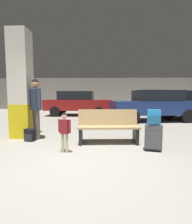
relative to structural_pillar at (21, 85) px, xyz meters
The scene contains 12 objects.
ground_plane 3.17m from the structural_pillar, 43.59° to the left, with size 18.00×18.00×0.10m, color gray.
garage_back_wall 10.92m from the structural_pillar, 79.60° to the left, with size 18.00×0.12×2.80m, color gray.
structural_pillar is the anchor object (origin of this frame).
bench 2.86m from the structural_pillar, 13.01° to the right, with size 1.63×0.61×0.89m.
suitcase 3.97m from the structural_pillar, 18.99° to the right, with size 0.42×0.31×0.60m.
backpack_bright 3.86m from the structural_pillar, 19.00° to the right, with size 0.30×0.23×0.34m.
child 2.37m from the structural_pillar, 42.26° to the right, with size 0.29×0.21×0.89m.
adult 0.72m from the structural_pillar, 20.97° to the right, with size 0.43×0.47×1.73m.
backpack_dark_floor 1.53m from the structural_pillar, 48.81° to the right, with size 0.31×0.24×0.34m.
parked_car_far 5.95m from the structural_pillar, 80.91° to the left, with size 4.16×1.92×1.51m.
parked_car_side 8.72m from the structural_pillar, 33.17° to the left, with size 4.26×2.13×1.51m.
parked_car_near 6.20m from the structural_pillar, 35.57° to the left, with size 4.29×2.22×1.51m.
Camera 1 is at (0.42, -3.08, 1.27)m, focal length 28.25 mm.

